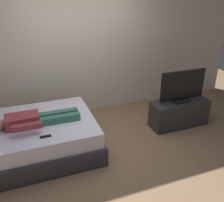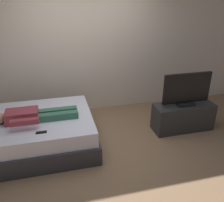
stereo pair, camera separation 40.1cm
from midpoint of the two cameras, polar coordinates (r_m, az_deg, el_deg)
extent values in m
plane|color=#8C6B4C|center=(3.99, 0.54, -11.74)|extent=(10.00, 10.00, 0.00)
cube|color=beige|center=(4.96, 0.38, 13.43)|extent=(6.40, 0.10, 2.80)
cube|color=#333338|center=(4.14, -15.47, -8.77)|extent=(2.00, 1.48, 0.30)
cube|color=white|center=(4.00, -15.91, -5.54)|extent=(1.92, 1.40, 0.24)
cube|color=#993842|center=(3.85, -17.75, -3.45)|extent=(0.48, 0.28, 0.18)
cube|color=#387056|center=(3.78, -9.58, -3.64)|extent=(0.60, 0.11, 0.11)
cube|color=#387056|center=(3.93, -9.80, -2.56)|extent=(0.60, 0.11, 0.11)
cube|color=#993842|center=(3.58, -17.04, -4.85)|extent=(0.40, 0.08, 0.08)
cube|color=black|center=(3.51, -13.26, -7.32)|extent=(0.15, 0.04, 0.02)
cube|color=#2D2D2D|center=(4.69, 18.82, -3.63)|extent=(1.10, 0.40, 0.50)
cube|color=black|center=(4.57, 19.28, -0.59)|extent=(0.32, 0.20, 0.05)
cube|color=black|center=(4.46, 19.81, 2.84)|extent=(0.88, 0.05, 0.54)
camera|label=1|loc=(0.20, -87.14, 1.32)|focal=38.64mm
camera|label=2|loc=(0.20, 92.86, -1.32)|focal=38.64mm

